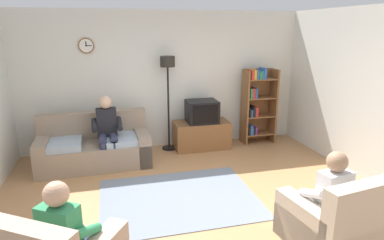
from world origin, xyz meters
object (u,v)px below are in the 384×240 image
Objects in this scene: tv_stand at (201,135)px; person_on_couch at (107,128)px; person_in_left_armchair at (68,230)px; couch at (95,148)px; tv at (202,111)px; armchair_near_bookshelf at (330,223)px; floor_lamp at (168,77)px; person_in_right_armchair at (327,193)px; bookshelf at (257,104)px.

tv_stand is 0.89× the size of person_on_couch.
tv_stand is 4.01m from person_in_left_armchair.
couch is at bearing 155.61° from person_on_couch.
couch is at bearing 87.58° from person_in_left_armchair.
tv reaches higher than armchair_near_bookshelf.
floor_lamp is (-0.65, 0.12, 0.68)m from tv.
floor_lamp is 1.65× the size of person_in_right_armchair.
couch is 2.98m from person_in_left_armchair.
floor_lamp is at bearing 171.33° from tv_stand.
person_in_left_armchair is 1.00× the size of person_in_right_armchair.
tv reaches higher than couch.
floor_lamp is at bearing 26.44° from person_on_couch.
tv is 3.98m from person_in_left_armchair.
person_in_left_armchair is at bearing -97.35° from person_on_couch.
person_in_right_armchair reaches higher than armchair_near_bookshelf.
tv_stand is at bearing 10.34° from couch.
person_in_left_armchair is (-3.41, -3.41, -0.24)m from bookshelf.
bookshelf reaches higher than person_in_right_armchair.
tv is 0.54× the size of person_in_left_armchair.
person_on_couch is at bearing -24.39° from couch.
person_on_couch is 2.88m from person_in_left_armchair.
person_on_couch reaches higher than tv_stand.
person_on_couch is at bearing -153.56° from floor_lamp.
floor_lamp is (-1.86, 0.03, 0.61)m from bookshelf.
tv_stand is 3.43m from armchair_near_bookshelf.
person_in_left_armchair is (-0.37, -2.85, -0.09)m from person_on_couch.
bookshelf is at bearing 78.54° from armchair_near_bookshelf.
floor_lamp is 1.52m from person_on_couch.
bookshelf is (3.28, 0.45, 0.53)m from couch.
person_in_right_armchair is (2.69, 0.04, 0.00)m from person_in_left_armchair.
armchair_near_bookshelf is at bearing -51.20° from person_on_couch.
couch is 0.47m from person_on_couch.
person_on_couch reaches higher than person_in_left_armchair.
floor_lamp is at bearing 18.53° from couch.
couch is 1.88m from floor_lamp.
tv is 0.54× the size of person_in_right_armchair.
floor_lamp reaches higher than person_on_couch.
couch is at bearing 130.53° from armchair_near_bookshelf.
person_in_right_armchair is at bearing -81.48° from tv_stand.
couch is 1.95× the size of armchair_near_bookshelf.
tv_stand is at bearing 14.94° from person_on_couch.
floor_lamp reaches higher than bookshelf.
person_on_couch reaches higher than armchair_near_bookshelf.
tv is 3.32m from person_in_right_armchair.
armchair_near_bookshelf is at bearing -81.48° from tv_stand.
person_in_left_armchair is at bearing -179.25° from person_in_right_armchair.
person_in_right_armchair is at bearing 0.75° from person_in_left_armchair.
armchair_near_bookshelf is 0.80× the size of person_on_couch.
person_on_couch is at bearing -165.06° from tv_stand.
bookshelf is (1.21, 0.10, 0.07)m from tv.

